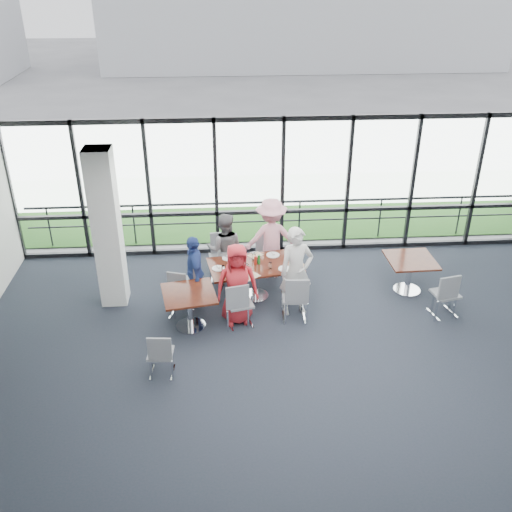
{
  "coord_description": "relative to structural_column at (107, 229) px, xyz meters",
  "views": [
    {
      "loc": [
        -1.42,
        -7.05,
        6.26
      ],
      "look_at": [
        -0.76,
        2.65,
        1.1
      ],
      "focal_mm": 40.0,
      "sensor_mm": 36.0,
      "label": 1
    }
  ],
  "objects": [
    {
      "name": "diner_far_left",
      "position": [
        2.25,
        0.58,
        -0.8
      ],
      "size": [
        0.81,
        0.54,
        1.59
      ],
      "primitive_type": "imported",
      "rotation": [
        0.0,
        0.0,
        3.05
      ],
      "color": "slate",
      "rests_on": "ground"
    },
    {
      "name": "side_table_right",
      "position": [
        6.04,
        -0.04,
        -0.95
      ],
      "size": [
        0.98,
        0.98,
        0.75
      ],
      "rotation": [
        0.0,
        0.0,
        0.03
      ],
      "color": "#3C1710",
      "rests_on": "ground"
    },
    {
      "name": "tumbler_a",
      "position": [
        2.66,
        -0.29,
        -0.78
      ],
      "size": [
        0.07,
        0.07,
        0.14
      ],
      "primitive_type": "cylinder",
      "color": "white",
      "rests_on": "main_table"
    },
    {
      "name": "guard_rail",
      "position": [
        3.6,
        2.6,
        -1.1
      ],
      "size": [
        12.0,
        0.06,
        0.06
      ],
      "primitive_type": "cylinder",
      "rotation": [
        0.0,
        1.57,
        0.0
      ],
      "color": "#2D2D33",
      "rests_on": "ground"
    },
    {
      "name": "plate_fr",
      "position": [
        3.24,
        0.32,
        -0.84
      ],
      "size": [
        0.27,
        0.27,
        0.01
      ],
      "primitive_type": "cylinder",
      "color": "white",
      "rests_on": "main_table"
    },
    {
      "name": "floor",
      "position": [
        3.6,
        -3.0,
        -1.61
      ],
      "size": [
        12.0,
        10.0,
        0.02
      ],
      "primitive_type": "cube",
      "color": "#202832",
      "rests_on": "ground"
    },
    {
      "name": "diner_near_left",
      "position": [
        2.45,
        -0.9,
        -0.79
      ],
      "size": [
        0.84,
        0.59,
        1.62
      ],
      "primitive_type": "imported",
      "rotation": [
        0.0,
        0.0,
        0.1
      ],
      "color": "red",
      "rests_on": "ground"
    },
    {
      "name": "ketchup_bottle",
      "position": [
        2.85,
        -0.04,
        -0.76
      ],
      "size": [
        0.06,
        0.06,
        0.18
      ],
      "primitive_type": "cylinder",
      "color": "#B42417",
      "rests_on": "main_table"
    },
    {
      "name": "tumbler_b",
      "position": [
        3.13,
        -0.23,
        -0.78
      ],
      "size": [
        0.07,
        0.07,
        0.13
      ],
      "primitive_type": "cylinder",
      "color": "white",
      "rests_on": "main_table"
    },
    {
      "name": "structural_column",
      "position": [
        0.0,
        0.0,
        0.0
      ],
      "size": [
        0.5,
        0.5,
        3.2
      ],
      "primitive_type": "cube",
      "color": "white",
      "rests_on": "ground"
    },
    {
      "name": "chair_main_end",
      "position": [
        1.43,
        -0.21,
        -1.11
      ],
      "size": [
        0.49,
        0.49,
        0.98
      ],
      "primitive_type": null,
      "rotation": [
        0.0,
        0.0,
        -1.6
      ],
      "color": "gray",
      "rests_on": "ground"
    },
    {
      "name": "grass_strip",
      "position": [
        3.6,
        5.0,
        -1.59
      ],
      "size": [
        80.0,
        5.0,
        0.01
      ],
      "primitive_type": "cube",
      "color": "#275C1F",
      "rests_on": "ground"
    },
    {
      "name": "plate_end",
      "position": [
        2.1,
        -0.17,
        -0.84
      ],
      "size": [
        0.25,
        0.25,
        0.01
      ],
      "primitive_type": "cylinder",
      "color": "white",
      "rests_on": "main_table"
    },
    {
      "name": "chair_main_fr",
      "position": [
        3.07,
        0.89,
        -1.15
      ],
      "size": [
        0.55,
        0.55,
        0.89
      ],
      "primitive_type": null,
      "rotation": [
        0.0,
        0.0,
        3.46
      ],
      "color": "gray",
      "rests_on": "ground"
    },
    {
      "name": "ceiling",
      "position": [
        3.6,
        -3.0,
        1.6
      ],
      "size": [
        12.0,
        10.0,
        0.04
      ],
      "primitive_type": "cube",
      "color": "silver",
      "rests_on": "ground"
    },
    {
      "name": "menu_a",
      "position": [
        2.73,
        -0.52,
        -0.85
      ],
      "size": [
        0.4,
        0.38,
        0.0
      ],
      "primitive_type": "cube",
      "rotation": [
        0.0,
        0.0,
        0.64
      ],
      "color": "beige",
      "rests_on": "main_table"
    },
    {
      "name": "chair_spare_la",
      "position": [
        1.12,
        -2.39,
        -1.18
      ],
      "size": [
        0.44,
        0.44,
        0.84
      ],
      "primitive_type": null,
      "rotation": [
        0.0,
        0.0,
        -0.08
      ],
      "color": "gray",
      "rests_on": "ground"
    },
    {
      "name": "tumbler_d",
      "position": [
        2.2,
        -0.31,
        -0.78
      ],
      "size": [
        0.07,
        0.07,
        0.13
      ],
      "primitive_type": "cylinder",
      "color": "white",
      "rests_on": "main_table"
    },
    {
      "name": "plate_nr",
      "position": [
        3.42,
        -0.28,
        -0.84
      ],
      "size": [
        0.26,
        0.26,
        0.01
      ],
      "primitive_type": "cylinder",
      "color": "white",
      "rests_on": "main_table"
    },
    {
      "name": "main_table",
      "position": [
        2.84,
        -0.05,
        -0.98
      ],
      "size": [
        1.98,
        1.29,
        0.75
      ],
      "rotation": [
        0.0,
        0.0,
        0.16
      ],
      "color": "#3C1710",
      "rests_on": "ground"
    },
    {
      "name": "diner_near_right",
      "position": [
        3.59,
        -0.66,
        -0.7
      ],
      "size": [
        0.74,
        0.6,
        1.8
      ],
      "primitive_type": "imported",
      "rotation": [
        0.0,
        0.0,
        0.19
      ],
      "color": "silver",
      "rests_on": "ground"
    },
    {
      "name": "chair_spare_lb",
      "position": [
        1.35,
        -0.64,
        -1.19
      ],
      "size": [
        0.51,
        0.51,
        0.83
      ],
      "primitive_type": null,
      "rotation": [
        0.0,
        0.0,
        2.84
      ],
      "color": "gray",
      "rests_on": "ground"
    },
    {
      "name": "green_bottle",
      "position": [
        2.92,
        -0.03,
        -0.75
      ],
      "size": [
        0.05,
        0.05,
        0.2
      ],
      "primitive_type": "cylinder",
      "color": "#1C7827",
      "rests_on": "main_table"
    },
    {
      "name": "diner_far_right",
      "position": [
        3.24,
        0.81,
        -0.7
      ],
      "size": [
        1.19,
        0.67,
        1.79
      ],
      "primitive_type": "imported",
      "rotation": [
        0.0,
        0.0,
        3.21
      ],
      "color": "#FAA4B4",
      "rests_on": "ground"
    },
    {
      "name": "diner_end",
      "position": [
        1.63,
        -0.23,
        -0.85
      ],
      "size": [
        0.6,
        0.94,
        1.5
      ],
      "primitive_type": "imported",
      "rotation": [
        0.0,
        0.0,
        -1.43
      ],
      "color": "#2C4694",
      "rests_on": "ground"
    },
    {
      "name": "side_table_left",
      "position": [
        1.55,
        -1.05,
        -0.95
      ],
      "size": [
        1.1,
        1.1,
        0.75
      ],
      "rotation": [
        0.0,
        0.0,
        0.18
      ],
      "color": "#3C1710",
      "rests_on": "ground"
    },
    {
      "name": "apron",
      "position": [
        3.6,
        7.0,
        -1.62
      ],
      "size": [
        80.0,
        70.0,
        0.02
      ],
      "primitive_type": "cube",
      "color": "slate",
      "rests_on": "ground"
    },
    {
      "name": "chair_main_nr",
      "position": [
        3.54,
        -0.9,
        -1.12
      ],
      "size": [
        0.5,
        0.5,
        0.95
      ],
      "primitive_type": null,
      "rotation": [
        0.0,
        0.0,
        -0.07
      ],
      "color": "gray",
      "rests_on": "ground"
    },
    {
      "name": "plate_nl",
      "position": [
        2.42,
        -0.48,
        -0.84
      ],
      "size": [
        0.24,
        0.24,
        0.01
      ],
      "primitive_type": "cylinder",
      "color": "white",
      "rests_on": "main_table"
    },
    {
      "name": "hangar_main",
      "position": [
        7.6,
        29.0,
        1.4
      ],
      "size": [
        24.0,
        10.0,
        6.0
      ],
      "primitive_type": "cube",
      "color": "#B8BABF",
      "rests_on": "ground"
    },
    {
      "name": "chair_spare_r",
      "position": [
        6.46,
        -0.96,
        -1.13
      ],
      "size": [
        0.54,
        0.54,
        0.94
      ],
      "primitive_type": null,
      "rotation": [
        0.0,
        0.0,
        0.22
      ],
      "color": "gray",
      "rests_on": "ground"
    },
    {
      "name": "plate_fl",
      "position": [
        2.31,
        0.25,
        -0.84
      ],
      "size": [
        0.25,
        0.25,
        0.01
      ],
      "primitive_type": "cylinder",
      "color": "white",
      "rests_on": "main_table"
    },
    {
      "name": "chair_main_nl",
      "position": [
        2.49,
        -1.03,
        -1.13
      ],
      "size": [
        0.55,
        0.55,
        0.94
      ],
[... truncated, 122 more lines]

